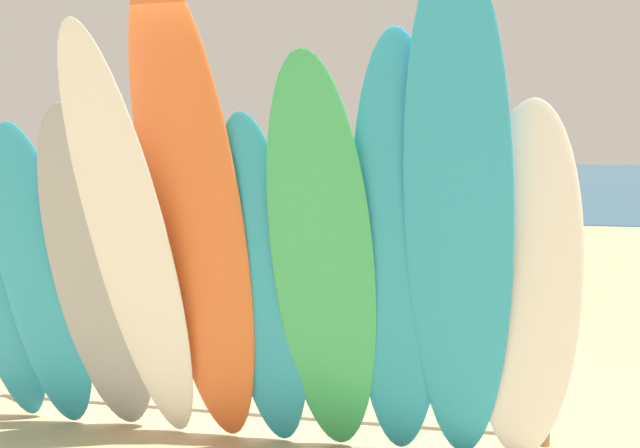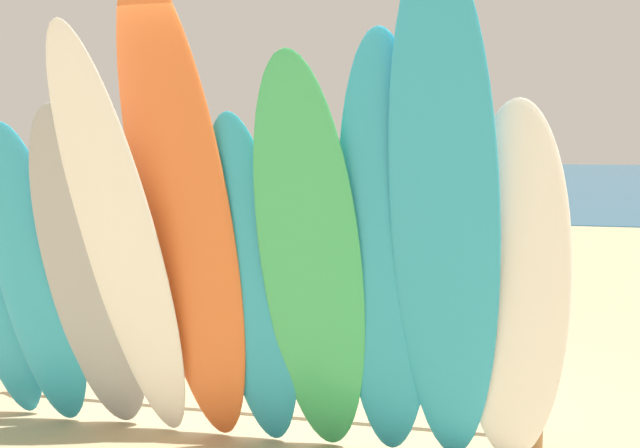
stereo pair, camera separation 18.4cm
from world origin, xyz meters
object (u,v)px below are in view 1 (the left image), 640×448
object	(u,v)px
surfboard_teal_8	(459,235)
distant_boat	(302,184)
surfboard_white_3	(132,251)
beachgoer_photographing	(361,198)
surfboard_teal_1	(43,284)
surfboard_orange_4	(196,226)
beach_chair_red	(29,267)
surfboard_grey_2	(99,280)
surfboard_teal_7	(398,263)
surfboard_rack	(268,342)
surfboard_white_9	(526,295)
beachgoer_by_water	(368,211)
surfboard_green_6	(323,270)
surfboard_teal_5	(264,289)
beachgoer_near_rack	(528,204)

from	to	relation	value
surfboard_teal_8	distant_boat	xyz separation A→B (m)	(-6.73, 24.24, -1.20)
surfboard_white_3	beachgoer_photographing	world-z (taller)	surfboard_white_3
surfboard_teal_1	surfboard_orange_4	distance (m)	1.10
surfboard_orange_4	beach_chair_red	xyz separation A→B (m)	(-3.43, 3.77, -0.95)
beach_chair_red	surfboard_teal_1	bearing A→B (deg)	-71.20
surfboard_grey_2	surfboard_teal_7	size ratio (longest dim) A/B	0.88
surfboard_white_3	surfboard_teal_8	world-z (taller)	surfboard_teal_8
surfboard_rack	surfboard_white_9	bearing A→B (deg)	-20.16
surfboard_white_9	beachgoer_by_water	bearing A→B (deg)	108.27
surfboard_green_6	beachgoer_by_water	xyz separation A→B (m)	(-0.58, 5.15, -0.15)
surfboard_white_3	beachgoer_photographing	size ratio (longest dim) A/B	1.58
distant_boat	surfboard_teal_7	bearing A→B (deg)	-75.12
surfboard_grey_2	surfboard_teal_1	bearing A→B (deg)	168.94
surfboard_green_6	surfboard_grey_2	bearing A→B (deg)	178.65
surfboard_teal_5	beachgoer_near_rack	bearing A→B (deg)	80.64
surfboard_rack	distant_boat	bearing A→B (deg)	103.18
beachgoer_photographing	beach_chair_red	bearing A→B (deg)	61.71
surfboard_orange_4	beachgoer_photographing	bearing A→B (deg)	97.20
beach_chair_red	surfboard_teal_5	bearing A→B (deg)	-58.53
surfboard_white_3	beach_chair_red	world-z (taller)	surfboard_white_3
surfboard_rack	surfboard_white_3	bearing A→B (deg)	-126.02
surfboard_grey_2	surfboard_teal_8	bearing A→B (deg)	-8.88
surfboard_grey_2	surfboard_teal_8	size ratio (longest dim) A/B	0.76
surfboard_orange_4	surfboard_teal_8	size ratio (longest dim) A/B	0.99
surfboard_green_6	beach_chair_red	xyz separation A→B (m)	(-4.14, 3.74, -0.72)
surfboard_teal_7	surfboard_white_9	size ratio (longest dim) A/B	1.17
surfboard_white_9	beach_chair_red	bearing A→B (deg)	145.28
surfboard_orange_4	beachgoer_photographing	xyz separation A→B (m)	(-0.35, 7.50, -0.41)
surfboard_grey_2	distant_boat	world-z (taller)	surfboard_grey_2
surfboard_orange_4	beachgoer_by_water	world-z (taller)	surfboard_orange_4
surfboard_green_6	surfboard_white_9	xyz separation A→B (m)	(1.07, 0.12, -0.12)
surfboard_rack	surfboard_white_3	distance (m)	1.17
surfboard_white_3	beach_chair_red	distance (m)	4.96
surfboard_teal_5	distant_boat	size ratio (longest dim) A/B	0.46
surfboard_grey_2	surfboard_white_9	bearing A→B (deg)	-3.58
surfboard_teal_7	beach_chair_red	distance (m)	5.91
surfboard_rack	surfboard_teal_1	distance (m)	1.42
surfboard_green_6	beach_chair_red	world-z (taller)	surfboard_green_6
surfboard_teal_8	beachgoer_near_rack	distance (m)	7.01
surfboard_green_6	surfboard_teal_1	bearing A→B (deg)	177.85
surfboard_orange_4	surfboard_white_3	bearing A→B (deg)	-168.11
surfboard_rack	distant_boat	xyz separation A→B (m)	(-5.50, 23.46, -0.38)
surfboard_rack	surfboard_teal_1	world-z (taller)	surfboard_teal_1
surfboard_teal_7	beachgoer_photographing	distance (m)	7.59
surfboard_green_6	beachgoer_photographing	size ratio (longest dim) A/B	1.46
surfboard_teal_5	beachgoer_photographing	size ratio (longest dim) A/B	1.25
surfboard_teal_1	surfboard_teal_8	distance (m)	2.49
surfboard_teal_1	beachgoer_near_rack	size ratio (longest dim) A/B	1.22
surfboard_grey_2	beachgoer_by_water	xyz separation A→B (m)	(0.77, 5.08, -0.03)
beachgoer_photographing	beachgoer_by_water	size ratio (longest dim) A/B	0.96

